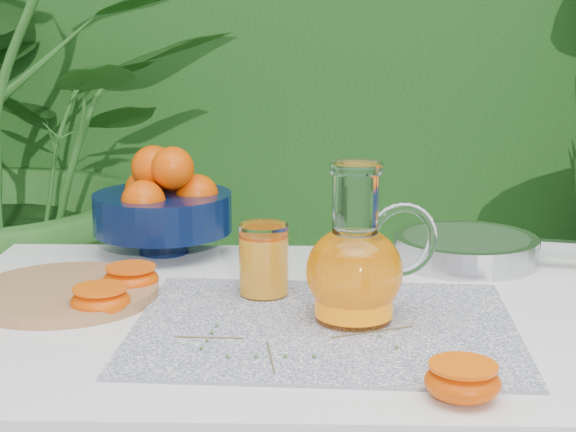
{
  "coord_description": "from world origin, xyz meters",
  "views": [
    {
      "loc": [
        0.09,
        -1.16,
        1.15
      ],
      "look_at": [
        0.06,
        0.03,
        0.88
      ],
      "focal_mm": 55.0,
      "sensor_mm": 36.0,
      "label": 1
    }
  ],
  "objects_px": {
    "juice_pitcher": "(356,267)",
    "saute_pan": "(468,248)",
    "white_table": "(288,365)",
    "fruit_bowl": "(164,204)",
    "cutting_board": "(65,293)"
  },
  "relations": [
    {
      "from": "juice_pitcher",
      "to": "saute_pan",
      "type": "height_order",
      "value": "juice_pitcher"
    },
    {
      "from": "white_table",
      "to": "juice_pitcher",
      "type": "xyz_separation_m",
      "value": [
        0.09,
        -0.05,
        0.16
      ]
    },
    {
      "from": "fruit_bowl",
      "to": "juice_pitcher",
      "type": "distance_m",
      "value": 0.47
    },
    {
      "from": "saute_pan",
      "to": "juice_pitcher",
      "type": "bearing_deg",
      "value": -123.81
    },
    {
      "from": "cutting_board",
      "to": "white_table",
      "type": "bearing_deg",
      "value": -7.62
    },
    {
      "from": "cutting_board",
      "to": "juice_pitcher",
      "type": "xyz_separation_m",
      "value": [
        0.42,
        -0.09,
        0.07
      ]
    },
    {
      "from": "cutting_board",
      "to": "saute_pan",
      "type": "bearing_deg",
      "value": 18.75
    },
    {
      "from": "cutting_board",
      "to": "saute_pan",
      "type": "relative_size",
      "value": 0.62
    },
    {
      "from": "white_table",
      "to": "fruit_bowl",
      "type": "distance_m",
      "value": 0.41
    },
    {
      "from": "fruit_bowl",
      "to": "saute_pan",
      "type": "relative_size",
      "value": 0.72
    },
    {
      "from": "white_table",
      "to": "juice_pitcher",
      "type": "distance_m",
      "value": 0.19
    },
    {
      "from": "cutting_board",
      "to": "juice_pitcher",
      "type": "height_order",
      "value": "juice_pitcher"
    },
    {
      "from": "white_table",
      "to": "fruit_bowl",
      "type": "bearing_deg",
      "value": 126.01
    },
    {
      "from": "fruit_bowl",
      "to": "juice_pitcher",
      "type": "height_order",
      "value": "juice_pitcher"
    },
    {
      "from": "fruit_bowl",
      "to": "juice_pitcher",
      "type": "bearing_deg",
      "value": -48.34
    }
  ]
}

